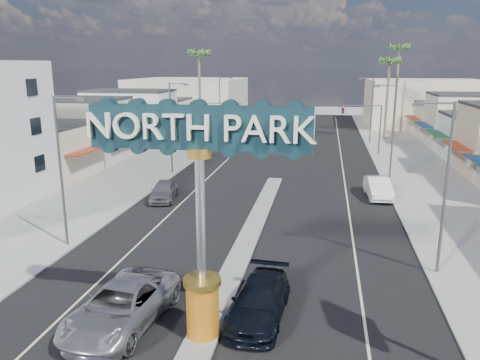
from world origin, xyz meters
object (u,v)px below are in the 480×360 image
at_px(traffic_signal_right, 365,119).
at_px(streetlight_l_near, 63,165).
at_px(palm_right_mid, 390,65).
at_px(streetlight_r_mid, 391,128).
at_px(traffic_signal_left, 217,116).
at_px(streetlight_r_far, 370,107).
at_px(gateway_sign, 200,197).
at_px(palm_right_far, 399,53).
at_px(suv_right, 259,301).
at_px(streetlight_l_far, 221,105).
at_px(suv_left, 122,305).
at_px(car_parked_right, 378,188).
at_px(streetlight_r_near, 443,180).
at_px(streetlight_l_mid, 172,123).
at_px(palm_left_far, 199,58).
at_px(car_parked_left, 164,190).

distance_m(traffic_signal_right, streetlight_l_near, 39.26).
bearing_deg(palm_right_mid, streetlight_r_mid, -95.64).
relative_size(traffic_signal_left, streetlight_r_far, 0.67).
bearing_deg(gateway_sign, palm_right_far, 75.97).
bearing_deg(suv_right, streetlight_l_far, 107.83).
height_order(suv_left, car_parked_right, suv_left).
relative_size(traffic_signal_right, streetlight_l_far, 0.67).
relative_size(streetlight_r_near, streetlight_r_mid, 1.00).
distance_m(streetlight_l_mid, palm_left_far, 21.16).
bearing_deg(gateway_sign, suv_right, 44.34).
bearing_deg(streetlight_r_far, streetlight_r_mid, -90.00).
bearing_deg(streetlight_r_mid, streetlight_l_far, 133.48).
height_order(gateway_sign, streetlight_r_far, gateway_sign).
bearing_deg(suv_right, palm_left_far, 111.37).
height_order(streetlight_r_near, suv_right, streetlight_r_near).
bearing_deg(gateway_sign, traffic_signal_left, 102.33).
bearing_deg(streetlight_r_near, palm_left_far, 120.36).
relative_size(gateway_sign, streetlight_r_far, 1.02).
relative_size(streetlight_l_far, streetlight_r_far, 1.00).
relative_size(suv_right, car_parked_right, 1.07).
xyz_separation_m(streetlight_l_near, palm_right_far, (25.43, 52.00, 7.32)).
relative_size(streetlight_l_far, car_parked_left, 1.95).
bearing_deg(car_parked_right, streetlight_r_near, -88.34).
distance_m(streetlight_l_near, suv_left, 11.08).
relative_size(gateway_sign, palm_left_far, 0.70).
xyz_separation_m(streetlight_r_far, car_parked_left, (-18.59, -31.39, -4.28)).
distance_m(streetlight_l_mid, palm_right_far, 41.53).
bearing_deg(palm_left_far, car_parked_right, -49.25).
xyz_separation_m(streetlight_l_near, suv_right, (12.43, -6.07, -4.28)).
relative_size(traffic_signal_left, suv_right, 1.10).
relative_size(streetlight_r_far, car_parked_right, 1.77).
bearing_deg(palm_right_far, streetlight_l_far, -158.54).
bearing_deg(traffic_signal_right, palm_right_far, 72.10).
xyz_separation_m(streetlight_l_mid, streetlight_r_far, (20.87, 22.00, 0.00)).
bearing_deg(streetlight_r_far, suv_right, -99.95).
distance_m(streetlight_l_near, car_parked_right, 24.60).
distance_m(traffic_signal_left, car_parked_right, 26.90).
distance_m(traffic_signal_right, palm_right_mid, 14.10).
xyz_separation_m(streetlight_l_mid, streetlight_l_far, (0.00, 22.00, 0.00)).
bearing_deg(car_parked_right, gateway_sign, -115.81).
height_order(streetlight_r_near, palm_left_far, palm_left_far).
bearing_deg(traffic_signal_left, suv_right, -74.40).
bearing_deg(suv_left, suv_right, 22.05).
xyz_separation_m(palm_right_far, suv_right, (-13.00, -58.07, -11.60)).
distance_m(streetlight_r_far, palm_right_far, 13.21).
bearing_deg(streetlight_r_near, suv_right, -144.27).
distance_m(streetlight_l_far, palm_right_far, 28.29).
relative_size(streetlight_l_mid, streetlight_r_near, 1.00).
bearing_deg(car_parked_left, suv_left, -83.76).
relative_size(traffic_signal_left, car_parked_right, 1.18).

